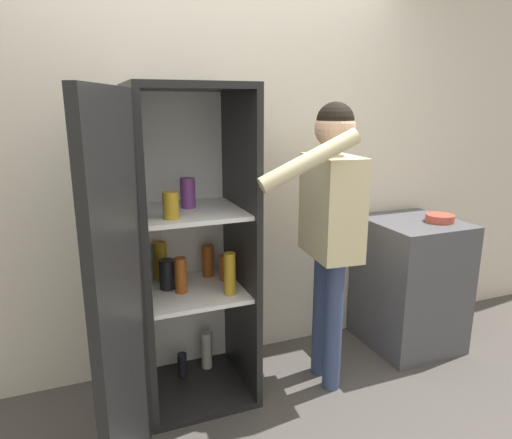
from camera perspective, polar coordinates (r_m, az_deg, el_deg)
The scene contains 5 objects.
wall_back at distance 2.88m, azimuth -5.69°, elevation 6.16°, with size 7.00×0.06×2.55m.
refrigerator at distance 2.49m, azimuth -9.88°, elevation -4.63°, with size 0.88×1.18×1.78m.
person at distance 2.63m, azimuth 9.25°, elevation 1.03°, with size 0.67×0.55×1.69m.
counter at distance 3.41m, azimuth 18.66°, elevation -7.53°, with size 0.59×0.62×0.91m.
bowl at distance 3.30m, azimuth 21.99°, elevation 0.16°, with size 0.19×0.19×0.05m.
Camera 1 is at (-0.79, -1.76, 1.68)m, focal length 32.00 mm.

